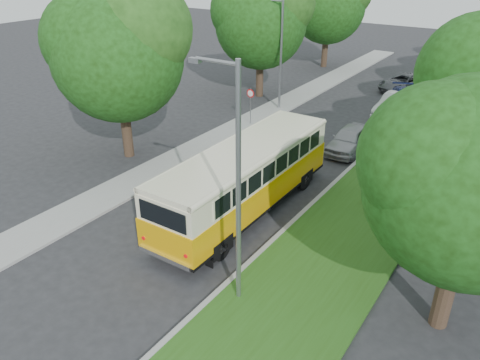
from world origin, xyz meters
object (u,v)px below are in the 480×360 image
Objects in this scene: car_blue at (405,99)px; lamppost_near at (236,182)px; lamppost_far at (280,51)px; car_grey at (404,82)px; car_silver at (349,139)px; car_white at (394,105)px; vintage_bus at (245,180)px.

lamppost_near is at bearing -107.79° from car_blue.
lamppost_far is 1.58× the size of car_grey.
car_white reaches higher than car_silver.
car_silver is at bearing -66.55° from car_grey.
car_blue is (-1.34, 23.72, -3.69)m from lamppost_near.
car_grey is at bearing 93.04° from car_silver.
lamppost_near is at bearing -84.59° from car_silver.
car_white is at bearing 23.13° from lamppost_far.
car_white is 0.97× the size of car_blue.
lamppost_near is 0.76× the size of vintage_bus.
vintage_bus is 2.32× the size of car_white.
car_white is 2.05m from car_blue.
vintage_bus is at bearing -71.18° from car_grey.
car_silver reaches higher than car_grey.
car_blue is (7.57, 5.22, -3.43)m from lamppost_far.
lamppost_far is 8.75m from car_white.
car_silver is 0.89× the size of car_grey.
lamppost_near is at bearing -82.68° from car_white.
car_white reaches higher than car_blue.
car_blue is 4.85m from car_grey.
vintage_bus is 2.25× the size of car_blue.
car_silver is (1.19, 9.09, -0.85)m from vintage_bus.
lamppost_far reaches higher than vintage_bus.
car_blue is at bearing 93.23° from lamppost_near.
car_silver is (-1.68, 14.02, -3.65)m from lamppost_near.
car_white reaches higher than car_grey.
lamppost_far is 15.07m from vintage_bus.
lamppost_near is 24.04m from car_blue.
lamppost_near is at bearing -65.37° from car_grey.
lamppost_near reaches higher than car_grey.
car_silver is 7.66m from car_white.
lamppost_far is 1.77× the size of car_silver.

